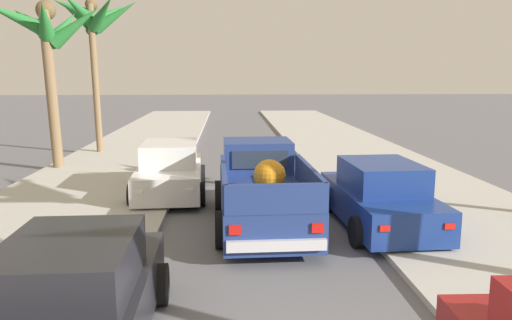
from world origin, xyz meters
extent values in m
cube|color=#B2AFA8|center=(-4.84, 12.00, 0.06)|extent=(5.13, 60.00, 0.12)
cube|color=#B2AFA8|center=(4.84, 12.00, 0.06)|extent=(5.13, 60.00, 0.12)
cube|color=silver|center=(-3.67, 12.00, 0.05)|extent=(0.16, 60.00, 0.10)
cube|color=silver|center=(3.67, 12.00, 0.05)|extent=(0.16, 60.00, 0.10)
cube|color=navy|center=(0.07, 7.31, 0.60)|extent=(2.03, 5.14, 0.80)
cube|color=navy|center=(0.04, 8.91, 1.40)|extent=(1.75, 1.54, 0.80)
cube|color=#283342|center=(0.06, 8.15, 1.42)|extent=(1.38, 0.09, 0.44)
cube|color=#283342|center=(0.02, 9.67, 1.42)|extent=(1.46, 0.09, 0.48)
cube|color=navy|center=(-0.82, 6.43, 1.28)|extent=(0.17, 3.30, 0.56)
cube|color=navy|center=(1.00, 6.47, 1.28)|extent=(0.17, 3.30, 0.56)
cube|color=navy|center=(0.13, 4.80, 1.28)|extent=(1.88, 0.14, 0.56)
cube|color=silver|center=(0.13, 4.71, 0.44)|extent=(1.83, 0.16, 0.20)
cylinder|color=black|center=(-0.94, 8.82, 0.38)|extent=(0.28, 0.77, 0.76)
cylinder|color=black|center=(1.02, 8.86, 0.38)|extent=(0.28, 0.77, 0.76)
cylinder|color=black|center=(-0.87, 5.88, 0.38)|extent=(0.28, 0.77, 0.76)
cylinder|color=black|center=(1.09, 5.93, 0.38)|extent=(0.28, 0.77, 0.76)
cube|color=red|center=(-0.62, 4.72, 0.74)|extent=(0.22, 0.04, 0.18)
cube|color=red|center=(0.88, 4.76, 0.74)|extent=(0.22, 0.04, 0.18)
sphere|color=orange|center=(0.16, 6.58, 1.35)|extent=(0.69, 0.69, 0.69)
cube|color=black|center=(-2.66, 2.09, 0.54)|extent=(1.83, 4.23, 0.72)
cube|color=black|center=(-2.66, 1.99, 1.22)|extent=(1.56, 2.13, 0.64)
cube|color=#283342|center=(-2.68, 2.96, 1.20)|extent=(1.37, 0.10, 0.52)
cube|color=#283342|center=(-2.64, 1.02, 1.20)|extent=(1.34, 0.10, 0.50)
cylinder|color=black|center=(-3.58, 3.37, 0.32)|extent=(0.23, 0.64, 0.64)
cylinder|color=black|center=(-1.78, 3.41, 0.32)|extent=(0.23, 0.64, 0.64)
cube|color=white|center=(-3.31, 4.19, 0.61)|extent=(0.20, 0.04, 0.10)
cube|color=white|center=(-2.08, 4.21, 0.61)|extent=(0.20, 0.04, 0.10)
cube|color=red|center=(2.00, 1.61, 0.64)|extent=(0.20, 0.05, 0.12)
cube|color=navy|center=(2.73, 7.10, 0.54)|extent=(1.94, 4.27, 0.72)
cube|color=navy|center=(2.74, 7.00, 1.22)|extent=(1.61, 2.16, 0.64)
cube|color=#283342|center=(2.69, 7.97, 1.20)|extent=(1.37, 0.14, 0.52)
cube|color=#283342|center=(2.78, 6.03, 1.20)|extent=(1.34, 0.14, 0.50)
cylinder|color=black|center=(1.77, 8.36, 0.32)|extent=(0.25, 0.65, 0.64)
cylinder|color=black|center=(3.58, 8.44, 0.32)|extent=(0.25, 0.65, 0.64)
cylinder|color=black|center=(1.89, 5.76, 0.32)|extent=(0.25, 0.65, 0.64)
cylinder|color=black|center=(3.69, 5.84, 0.32)|extent=(0.25, 0.65, 0.64)
cube|color=red|center=(2.19, 4.96, 0.64)|extent=(0.20, 0.05, 0.12)
cube|color=white|center=(2.03, 9.18, 0.61)|extent=(0.20, 0.05, 0.10)
cube|color=red|center=(3.45, 5.02, 0.64)|extent=(0.20, 0.05, 0.12)
cube|color=white|center=(3.26, 9.23, 0.61)|extent=(0.20, 0.05, 0.10)
cube|color=silver|center=(-2.41, 10.45, 0.54)|extent=(1.95, 4.27, 0.72)
cube|color=silver|center=(-2.41, 10.55, 1.22)|extent=(1.61, 2.17, 0.64)
cube|color=#283342|center=(-2.37, 9.58, 1.20)|extent=(1.37, 0.14, 0.52)
cube|color=#283342|center=(-2.46, 11.52, 1.20)|extent=(1.34, 0.14, 0.50)
cylinder|color=black|center=(-1.45, 9.19, 0.32)|extent=(0.25, 0.65, 0.64)
cylinder|color=black|center=(-3.25, 9.11, 0.32)|extent=(0.25, 0.65, 0.64)
cylinder|color=black|center=(-1.56, 11.79, 0.32)|extent=(0.25, 0.65, 0.64)
cylinder|color=black|center=(-3.37, 11.71, 0.32)|extent=(0.25, 0.65, 0.64)
cube|color=red|center=(-1.87, 12.59, 0.64)|extent=(0.20, 0.05, 0.12)
cube|color=white|center=(-1.70, 8.37, 0.61)|extent=(0.20, 0.05, 0.10)
cube|color=red|center=(-3.13, 12.53, 0.64)|extent=(0.20, 0.05, 0.12)
cube|color=white|center=(-2.93, 8.31, 0.61)|extent=(0.20, 0.05, 0.10)
cylinder|color=brown|center=(-6.91, 14.29, 2.82)|extent=(0.37, 0.81, 5.65)
cone|color=#23702D|center=(-5.89, 14.22, 5.14)|extent=(2.02, 0.69, 1.65)
cone|color=#23702D|center=(-6.67, 15.29, 5.16)|extent=(1.02, 2.10, 1.63)
cone|color=#23702D|center=(-7.65, 14.72, 5.33)|extent=(1.81, 1.38, 1.30)
cone|color=#23702D|center=(-7.76, 13.68, 5.36)|extent=(2.08, 1.71, 1.27)
cone|color=#23702D|center=(-6.74, 13.57, 5.27)|extent=(0.90, 1.58, 1.38)
sphere|color=brown|center=(-6.91, 14.29, 5.64)|extent=(0.67, 0.67, 0.67)
cylinder|color=brown|center=(-6.32, 18.00, 3.16)|extent=(0.28, 0.66, 6.33)
cone|color=#23702D|center=(-5.31, 17.95, 5.90)|extent=(2.04, 0.66, 1.54)
cone|color=#23702D|center=(-5.77, 18.72, 6.02)|extent=(1.58, 1.82, 1.32)
cone|color=#23702D|center=(-6.57, 18.90, 5.86)|extent=(1.04, 1.91, 1.58)
cone|color=#23702D|center=(-7.07, 18.29, 6.00)|extent=(1.76, 1.13, 1.34)
cone|color=#23702D|center=(-7.04, 17.76, 6.14)|extent=(1.71, 1.03, 1.09)
cone|color=#23702D|center=(-6.60, 17.04, 6.05)|extent=(1.11, 2.13, 1.28)
cone|color=#23702D|center=(-5.69, 17.25, 5.92)|extent=(1.68, 1.85, 1.49)
sphere|color=brown|center=(-6.32, 18.00, 6.33)|extent=(0.51, 0.51, 0.51)
camera|label=1|loc=(-0.74, -3.87, 3.50)|focal=35.11mm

